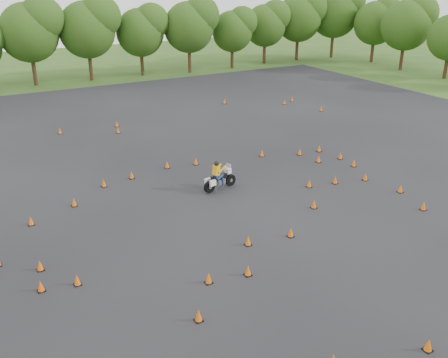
% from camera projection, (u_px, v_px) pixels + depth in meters
% --- Properties ---
extents(ground, '(140.00, 140.00, 0.00)m').
position_uv_depth(ground, '(264.00, 229.00, 24.53)').
color(ground, '#2D5119').
rests_on(ground, ground).
extents(asphalt_pad, '(62.00, 62.00, 0.00)m').
position_uv_depth(asphalt_pad, '(207.00, 186.00, 29.36)').
color(asphalt_pad, black).
rests_on(asphalt_pad, ground).
extents(treeline, '(87.17, 32.11, 10.97)m').
position_uv_depth(treeline, '(101.00, 46.00, 51.93)').
color(treeline, '#284714').
rests_on(treeline, ground).
extents(traffic_cones, '(33.44, 33.09, 0.45)m').
position_uv_depth(traffic_cones, '(229.00, 184.00, 29.05)').
color(traffic_cones, '#E35C09').
rests_on(traffic_cones, asphalt_pad).
extents(rider_yellow, '(2.36, 1.12, 1.75)m').
position_uv_depth(rider_yellow, '(220.00, 175.00, 28.68)').
color(rider_yellow, orange).
rests_on(rider_yellow, ground).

